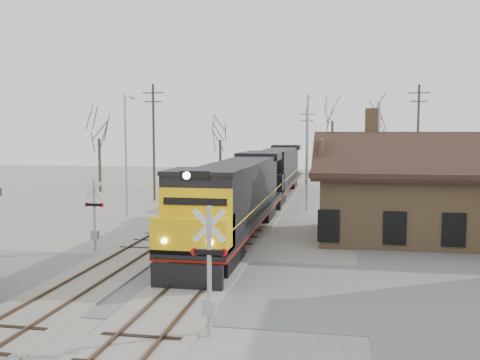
# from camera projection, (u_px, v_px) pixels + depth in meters

# --- Properties ---
(ground) EXTENTS (140.00, 140.00, 0.00)m
(ground) POSITION_uv_depth(u_px,v_px,m) (193.00, 285.00, 22.50)
(ground) COLOR #9C978C
(ground) RESTS_ON ground
(road) EXTENTS (60.00, 9.00, 0.03)m
(road) POSITION_uv_depth(u_px,v_px,m) (193.00, 285.00, 22.50)
(road) COLOR slate
(road) RESTS_ON ground
(track_main) EXTENTS (3.40, 90.00, 0.24)m
(track_main) POSITION_uv_depth(u_px,v_px,m) (250.00, 223.00, 37.18)
(track_main) COLOR #9C978C
(track_main) RESTS_ON ground
(track_siding) EXTENTS (3.40, 90.00, 0.24)m
(track_siding) POSITION_uv_depth(u_px,v_px,m) (188.00, 221.00, 37.99)
(track_siding) COLOR #9C978C
(track_siding) RESTS_ON ground
(depot) EXTENTS (15.20, 9.31, 7.90)m
(depot) POSITION_uv_depth(u_px,v_px,m) (440.00, 199.00, 31.88)
(depot) COLOR #98744F
(depot) RESTS_ON ground
(locomotive_lead) EXTENTS (3.23, 21.64, 4.81)m
(locomotive_lead) POSITION_uv_depth(u_px,v_px,m) (234.00, 198.00, 31.35)
(locomotive_lead) COLOR black
(locomotive_lead) RESTS_ON ground
(locomotive_trailing) EXTENTS (3.23, 21.64, 4.55)m
(locomotive_trailing) POSITION_uv_depth(u_px,v_px,m) (277.00, 171.00, 52.82)
(locomotive_trailing) COLOR black
(locomotive_trailing) RESTS_ON ground
(crossbuck_near) EXTENTS (1.19, 0.31, 4.17)m
(crossbuck_near) POSITION_uv_depth(u_px,v_px,m) (209.00, 276.00, 16.79)
(crossbuck_near) COLOR #A5A8AD
(crossbuck_near) RESTS_ON ground
(crossbuck_far) EXTENTS (1.10, 0.29, 3.87)m
(crossbuck_far) POSITION_uv_depth(u_px,v_px,m) (95.00, 217.00, 28.85)
(crossbuck_far) COLOR #A5A8AD
(crossbuck_far) RESTS_ON ground
(streetlight_a) EXTENTS (0.25, 2.04, 9.20)m
(streetlight_a) POSITION_uv_depth(u_px,v_px,m) (126.00, 149.00, 40.55)
(streetlight_a) COLOR #A5A8AD
(streetlight_a) RESTS_ON ground
(streetlight_b) EXTENTS (0.25, 2.04, 9.38)m
(streetlight_b) POSITION_uv_depth(u_px,v_px,m) (307.00, 146.00, 43.40)
(streetlight_b) COLOR #A5A8AD
(streetlight_b) RESTS_ON ground
(streetlight_c) EXTENTS (0.25, 2.04, 9.57)m
(streetlight_c) POSITION_uv_depth(u_px,v_px,m) (379.00, 142.00, 54.73)
(streetlight_c) COLOR #A5A8AD
(streetlight_c) RESTS_ON ground
(utility_pole_a) EXTENTS (2.00, 0.24, 10.74)m
(utility_pole_a) POSITION_uv_depth(u_px,v_px,m) (154.00, 140.00, 49.33)
(utility_pole_a) COLOR #382D23
(utility_pole_a) RESTS_ON ground
(utility_pole_b) EXTENTS (2.00, 0.24, 9.26)m
(utility_pole_b) POSITION_uv_depth(u_px,v_px,m) (307.00, 144.00, 64.23)
(utility_pole_b) COLOR #382D23
(utility_pole_b) RESTS_ON ground
(utility_pole_c) EXTENTS (2.00, 0.24, 10.90)m
(utility_pole_c) POSITION_uv_depth(u_px,v_px,m) (418.00, 139.00, 51.69)
(utility_pole_c) COLOR #382D23
(utility_pole_c) RESTS_ON ground
(tree_a) EXTENTS (3.78, 3.78, 9.26)m
(tree_a) POSITION_uv_depth(u_px,v_px,m) (99.00, 130.00, 56.17)
(tree_a) COLOR #382D23
(tree_a) RESTS_ON ground
(tree_b) EXTENTS (3.61, 3.61, 8.84)m
(tree_b) POSITION_uv_depth(u_px,v_px,m) (220.00, 132.00, 62.58)
(tree_b) COLOR #382D23
(tree_b) RESTS_ON ground
(tree_c) EXTENTS (5.18, 5.18, 12.70)m
(tree_c) POSITION_uv_depth(u_px,v_px,m) (333.00, 111.00, 68.85)
(tree_c) COLOR #382D23
(tree_c) RESTS_ON ground
(tree_d) EXTENTS (4.39, 4.39, 10.75)m
(tree_d) POSITION_uv_depth(u_px,v_px,m) (378.00, 120.00, 59.62)
(tree_d) COLOR #382D23
(tree_d) RESTS_ON ground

